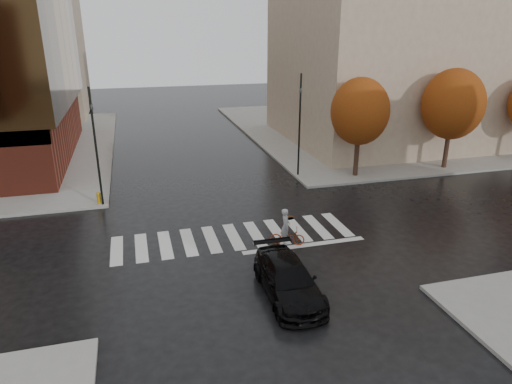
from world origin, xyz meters
The scene contains 13 objects.
ground centered at (0.00, 0.00, 0.00)m, with size 120.00×120.00×0.00m, color black.
sidewalk_ne centered at (21.00, 21.00, 0.07)m, with size 30.00×30.00×0.15m, color gray.
crosswalk centered at (0.00, 0.50, 0.01)m, with size 12.00×3.00×0.01m, color silver.
building_ne_tan centered at (17.00, 17.00, 9.15)m, with size 16.00×16.00×18.00m, color tan.
building_nw_far centered at (-16.00, 37.00, 10.15)m, with size 14.00×12.00×20.00m, color tan.
tree_ne_a centered at (10.00, 7.40, 4.46)m, with size 3.80×3.80×6.50m.
tree_ne_b centered at (17.00, 7.40, 4.62)m, with size 4.20×4.20×6.89m.
sedan centered at (0.87, -5.05, 0.68)m, with size 1.90×4.66×1.35m, color black.
cyclist centered at (2.20, -1.00, 0.62)m, with size 1.70×1.07×1.83m.
traffic_light_nw centered at (-6.30, 6.30, 3.82)m, with size 0.20×0.18×6.57m.
traffic_light_ne centered at (6.30, 8.54, 3.91)m, with size 0.17×0.19×6.70m.
fire_hydrant centered at (-6.50, 6.50, 0.52)m, with size 0.24×0.24×0.68m.
manhole centered at (3.36, 2.00, 0.01)m, with size 0.65×0.65×0.01m, color #422917.
Camera 1 is at (-4.28, -19.21, 9.72)m, focal length 32.00 mm.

